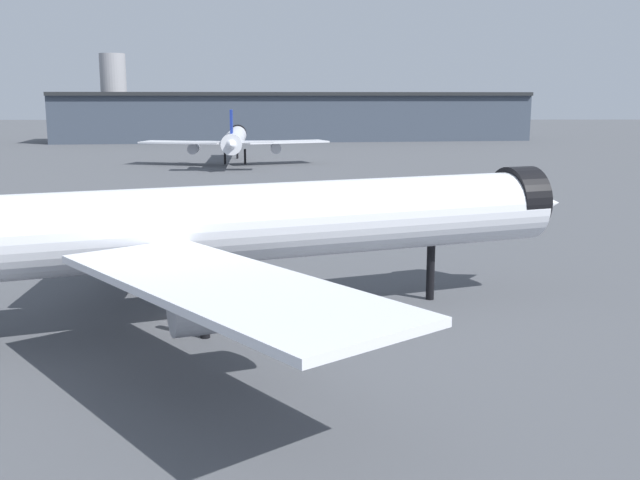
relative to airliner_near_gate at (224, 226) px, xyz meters
The scene contains 5 objects.
ground 7.17m from the airliner_near_gate, behind, with size 900.00×900.00×0.00m, color #4C4F54.
airliner_near_gate is the anchor object (origin of this frame).
airliner_far_taxiway 123.91m from the airliner_near_gate, 95.13° to the left, with size 43.15×47.30×12.60m.
terminal_building 213.63m from the airliner_near_gate, 90.16° to the left, with size 164.25×45.08×29.32m.
service_truck_front 34.51m from the airliner_near_gate, 88.67° to the left, with size 5.09×5.80×3.00m.
Camera 1 is at (8.10, -49.63, 15.34)m, focal length 41.83 mm.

